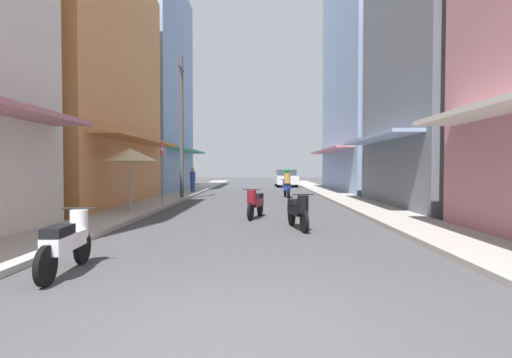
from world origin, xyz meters
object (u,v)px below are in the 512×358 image
Objects in this scene: parked_car at (286,178)px; vendor_umbrella at (130,155)px; pedestrian_crossing at (193,178)px; motorbike_white at (67,240)px; motorbike_black at (298,210)px; motorbike_blue at (287,184)px; street_sign_no_entry at (162,165)px; motorbike_maroon at (255,203)px; utility_pole at (182,127)px.

vendor_umbrella reaches higher than parked_car.
vendor_umbrella reaches higher than pedestrian_crossing.
vendor_umbrella is (-0.27, -10.57, 1.09)m from pedestrian_crossing.
parked_car is at bearing 55.42° from pedestrian_crossing.
motorbike_white is 1.01× the size of motorbike_black.
motorbike_black is at bearing -92.80° from parked_car.
motorbike_black is 22.85m from parked_car.
vendor_umbrella is at bearing 150.76° from motorbike_black.
motorbike_black is at bearing 47.07° from motorbike_white.
vendor_umbrella reaches higher than motorbike_blue.
vendor_umbrella is at bearing -91.47° from pedestrian_crossing.
motorbike_black is at bearing -46.27° from street_sign_no_entry.
motorbike_maroon is (-1.59, -8.75, -0.20)m from motorbike_blue.
parked_car is 1.57× the size of street_sign_no_entry.
motorbike_white is 1.05× the size of pedestrian_crossing.
motorbike_black is 6.47m from vendor_umbrella.
parked_car is (0.69, 11.85, 0.04)m from motorbike_blue.
vendor_umbrella is at bearing 101.85° from motorbike_white.
vendor_umbrella is (-6.60, -19.75, 1.32)m from parked_car.
motorbike_white is 1.02× the size of motorbike_maroon.
vendor_umbrella is 0.32× the size of utility_pole.
motorbike_maroon is 4.88m from street_sign_no_entry.
motorbike_maroon is 8.72m from utility_pole.
motorbike_blue reaches higher than motorbike_white.
utility_pole is at bearing -114.46° from parked_car.
motorbike_maroon is 0.43× the size of parked_car.
vendor_umbrella is (-5.48, 3.07, 1.56)m from motorbike_black.
motorbike_black is 1.04× the size of pedestrian_crossing.
motorbike_white is 5.80m from motorbike_black.
parked_car is 20.87m from vendor_umbrella.
utility_pole reaches higher than street_sign_no_entry.
parked_car is at bearing 71.23° from street_sign_no_entry.
motorbike_white is at bearing -100.60° from parked_car.
motorbike_blue reaches higher than motorbike_black.
vendor_umbrella reaches higher than motorbike_black.
motorbike_black is 14.61m from pedestrian_crossing.
street_sign_no_entry is at bearing 142.16° from motorbike_maroon.
street_sign_no_entry reaches higher than motorbike_black.
motorbike_black is (1.16, -2.22, 0.00)m from motorbike_maroon.
motorbike_white is 0.68× the size of street_sign_no_entry.
motorbike_white is at bearing -113.32° from motorbike_maroon.
street_sign_no_entry is (-0.95, 9.37, 1.21)m from motorbike_white.
motorbike_white is at bearing -85.96° from pedestrian_crossing.
parked_car is at bearing 83.69° from motorbike_maroon.
street_sign_no_entry is at bearing 95.80° from motorbike_white.
parked_car is 0.58× the size of utility_pole.
motorbike_white is (-4.37, -15.22, -0.20)m from motorbike_blue.
pedestrian_crossing is 0.65× the size of street_sign_no_entry.
parked_car is (2.28, 20.60, 0.24)m from motorbike_maroon.
pedestrian_crossing is (-6.33, -9.18, 0.23)m from parked_car.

